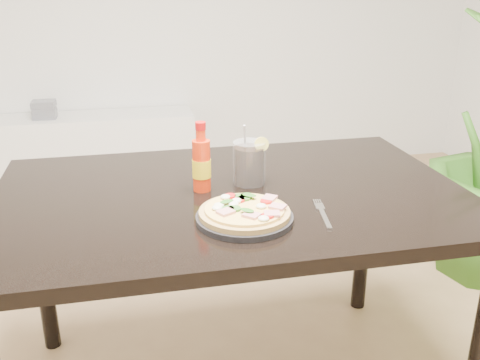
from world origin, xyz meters
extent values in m
cube|color=black|center=(-0.24, -0.05, 0.73)|extent=(1.40, 0.90, 0.04)
cylinder|color=black|center=(-0.88, 0.34, 0.35)|extent=(0.06, 0.06, 0.71)
cylinder|color=black|center=(0.40, 0.34, 0.35)|extent=(0.06, 0.06, 0.71)
cylinder|color=black|center=(-0.25, -0.26, 0.76)|extent=(0.26, 0.26, 0.02)
cylinder|color=tan|center=(-0.25, -0.26, 0.77)|extent=(0.24, 0.24, 0.01)
cylinder|color=#EEC167|center=(-0.25, -0.26, 0.78)|extent=(0.21, 0.21, 0.01)
cube|color=tan|center=(-0.17, -0.28, 0.79)|extent=(0.05, 0.05, 0.01)
cube|color=tan|center=(-0.31, -0.28, 0.79)|extent=(0.05, 0.05, 0.01)
cube|color=tan|center=(-0.25, -0.31, 0.79)|extent=(0.05, 0.05, 0.01)
cube|color=tan|center=(-0.17, -0.22, 0.79)|extent=(0.05, 0.05, 0.01)
cube|color=tan|center=(-0.19, -0.32, 0.79)|extent=(0.05, 0.04, 0.01)
cylinder|color=red|center=(-0.19, -0.24, 0.79)|extent=(0.03, 0.03, 0.01)
cylinder|color=red|center=(-0.26, -0.21, 0.79)|extent=(0.03, 0.03, 0.01)
cylinder|color=red|center=(-0.27, -0.18, 0.79)|extent=(0.03, 0.03, 0.01)
cylinder|color=red|center=(-0.21, -0.33, 0.79)|extent=(0.03, 0.03, 0.01)
cylinder|color=#387125|center=(-0.23, -0.19, 0.79)|extent=(0.03, 0.03, 0.01)
cylinder|color=#387125|center=(-0.30, -0.26, 0.79)|extent=(0.03, 0.03, 0.01)
cylinder|color=#387125|center=(-0.25, -0.19, 0.79)|extent=(0.03, 0.03, 0.01)
cylinder|color=#387125|center=(-0.28, -0.27, 0.79)|extent=(0.03, 0.03, 0.01)
cylinder|color=#387125|center=(-0.24, -0.20, 0.79)|extent=(0.03, 0.03, 0.01)
ellipsoid|color=#E9E9C9|center=(-0.28, -0.24, 0.79)|extent=(0.03, 0.03, 0.01)
ellipsoid|color=#E9E9C9|center=(-0.32, -0.25, 0.79)|extent=(0.03, 0.03, 0.01)
ellipsoid|color=#E9E9C9|center=(-0.32, -0.24, 0.79)|extent=(0.03, 0.03, 0.01)
ellipsoid|color=#E9E9C9|center=(-0.21, -0.27, 0.79)|extent=(0.03, 0.03, 0.01)
ellipsoid|color=#E9E9C9|center=(-0.26, -0.22, 0.79)|extent=(0.03, 0.03, 0.01)
ellipsoid|color=#E9E9C9|center=(-0.29, -0.18, 0.79)|extent=(0.03, 0.03, 0.01)
ellipsoid|color=#E9E9C9|center=(-0.22, -0.34, 0.79)|extent=(0.03, 0.03, 0.01)
ellipsoid|color=#266418|center=(-0.25, -0.30, 0.80)|extent=(0.04, 0.04, 0.00)
ellipsoid|color=#266418|center=(-0.29, -0.23, 0.80)|extent=(0.05, 0.03, 0.00)
ellipsoid|color=#266418|center=(-0.23, -0.20, 0.80)|extent=(0.05, 0.04, 0.00)
cylinder|color=red|center=(-0.33, -0.02, 0.83)|extent=(0.07, 0.07, 0.16)
cylinder|color=yellow|center=(-0.33, -0.02, 0.82)|extent=(0.06, 0.06, 0.06)
cylinder|color=red|center=(-0.33, -0.02, 0.92)|extent=(0.03, 0.03, 0.03)
cylinder|color=red|center=(-0.33, -0.02, 0.95)|extent=(0.03, 0.03, 0.02)
cylinder|color=black|center=(-0.18, 0.01, 0.81)|extent=(0.09, 0.09, 0.12)
cylinder|color=silver|center=(-0.18, 0.01, 0.82)|extent=(0.10, 0.10, 0.13)
cylinder|color=#F2E059|center=(-0.14, -0.01, 0.88)|extent=(0.04, 0.01, 0.04)
cylinder|color=#B2B2B7|center=(-0.19, 0.02, 0.85)|extent=(0.03, 0.06, 0.17)
cube|color=silver|center=(-0.04, -0.30, 0.75)|extent=(0.03, 0.12, 0.00)
cube|color=silver|center=(-0.03, -0.22, 0.75)|extent=(0.03, 0.04, 0.00)
cube|color=silver|center=(-0.03, -0.18, 0.75)|extent=(0.01, 0.03, 0.00)
cube|color=silver|center=(-0.03, -0.19, 0.75)|extent=(0.01, 0.03, 0.00)
cube|color=silver|center=(-0.02, -0.19, 0.75)|extent=(0.01, 0.03, 0.00)
cube|color=silver|center=(-0.01, -0.19, 0.75)|extent=(0.01, 0.03, 0.00)
cube|color=white|center=(-0.80, 2.07, 0.25)|extent=(1.40, 0.34, 0.50)
cube|color=slate|center=(-1.05, 2.05, 0.51)|extent=(0.14, 0.12, 0.01)
cube|color=slate|center=(-1.05, 2.05, 0.52)|extent=(0.14, 0.12, 0.01)
cube|color=slate|center=(-1.05, 2.05, 0.53)|extent=(0.14, 0.12, 0.01)
cube|color=slate|center=(-1.05, 2.05, 0.54)|extent=(0.14, 0.12, 0.01)
cube|color=slate|center=(-1.05, 2.05, 0.55)|extent=(0.14, 0.12, 0.01)
cube|color=slate|center=(-1.05, 2.05, 0.56)|extent=(0.14, 0.12, 0.01)
cube|color=slate|center=(-1.05, 2.05, 0.57)|extent=(0.14, 0.12, 0.01)
cube|color=slate|center=(-1.05, 2.05, 0.58)|extent=(0.14, 0.12, 0.01)
cube|color=slate|center=(-1.05, 2.05, 0.59)|extent=(0.14, 0.12, 0.01)
cube|color=slate|center=(-1.05, 2.05, 0.60)|extent=(0.14, 0.12, 0.01)
cube|color=slate|center=(-1.05, 2.05, 0.61)|extent=(0.14, 0.12, 0.01)
camera|label=1|loc=(-0.53, -1.50, 1.35)|focal=40.00mm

